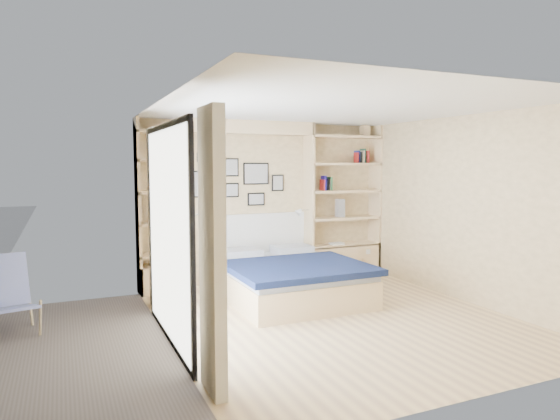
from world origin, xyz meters
name	(u,v)px	position (x,y,z in m)	size (l,w,h in m)	color
ground	(335,318)	(0.00, 0.00, 0.00)	(4.50, 4.50, 0.00)	#E1C085
room_shell	(258,218)	(-0.39, 1.52, 1.08)	(4.50, 4.50, 4.50)	beige
bed	(287,277)	(-0.13, 1.10, 0.28)	(1.79, 2.26, 1.07)	beige
photo_gallery	(238,180)	(-0.45, 2.22, 1.60)	(1.48, 0.02, 0.82)	black
reading_lamps	(252,213)	(-0.30, 2.00, 1.10)	(1.92, 0.12, 0.15)	silver
shelf_decor	(331,174)	(1.11, 2.07, 1.69)	(3.57, 0.23, 2.03)	#A51E1E
deck_chair	(8,296)	(-3.54, 1.00, 0.41)	(0.68, 0.95, 0.86)	tan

